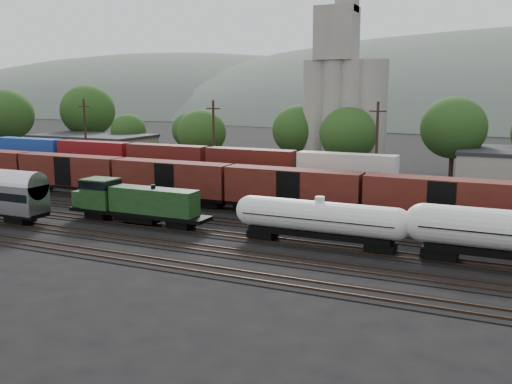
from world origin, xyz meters
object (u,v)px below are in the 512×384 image
at_px(tank_car_a, 319,219).
at_px(grain_silo, 343,104).
at_px(orange_locomotive, 253,184).
at_px(green_locomotive, 131,201).

distance_m(tank_car_a, grain_silo, 43.14).
relative_size(orange_locomotive, grain_silo, 0.56).
height_order(green_locomotive, grain_silo, grain_silo).
bearing_deg(orange_locomotive, green_locomotive, -113.98).
bearing_deg(grain_silo, tank_car_a, -76.09).
bearing_deg(green_locomotive, orange_locomotive, 66.02).
xyz_separation_m(tank_car_a, orange_locomotive, (-13.37, 15.00, -0.14)).
distance_m(green_locomotive, orange_locomotive, 16.42).
height_order(tank_car_a, orange_locomotive, tank_car_a).
relative_size(tank_car_a, orange_locomotive, 0.97).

